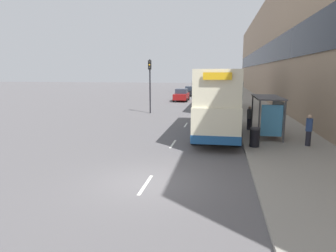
% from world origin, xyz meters
% --- Properties ---
extents(ground_plane, '(220.00, 220.00, 0.00)m').
position_xyz_m(ground_plane, '(0.00, 0.00, 0.00)').
color(ground_plane, '#5B595B').
extents(pavement, '(5.00, 93.00, 0.14)m').
position_xyz_m(pavement, '(6.50, 38.50, 0.07)').
color(pavement, gray).
rests_on(pavement, ground_plane).
extents(terrace_facade, '(3.10, 93.00, 15.05)m').
position_xyz_m(terrace_facade, '(10.49, 38.50, 7.52)').
color(terrace_facade, '#9E846B').
rests_on(terrace_facade, ground_plane).
extents(lane_mark_0, '(0.12, 2.00, 0.01)m').
position_xyz_m(lane_mark_0, '(0.00, -0.25, 0.01)').
color(lane_mark_0, silver).
rests_on(lane_mark_0, ground_plane).
extents(lane_mark_1, '(0.12, 2.00, 0.01)m').
position_xyz_m(lane_mark_1, '(0.00, 6.29, 0.01)').
color(lane_mark_1, silver).
rests_on(lane_mark_1, ground_plane).
extents(lane_mark_2, '(0.12, 2.00, 0.01)m').
position_xyz_m(lane_mark_2, '(0.00, 12.83, 0.01)').
color(lane_mark_2, silver).
rests_on(lane_mark_2, ground_plane).
extents(lane_mark_3, '(0.12, 2.00, 0.01)m').
position_xyz_m(lane_mark_3, '(0.00, 19.37, 0.01)').
color(lane_mark_3, silver).
rests_on(lane_mark_3, ground_plane).
extents(lane_mark_4, '(0.12, 2.00, 0.01)m').
position_xyz_m(lane_mark_4, '(0.00, 25.90, 0.01)').
color(lane_mark_4, silver).
rests_on(lane_mark_4, ground_plane).
extents(lane_mark_5, '(0.12, 2.00, 0.01)m').
position_xyz_m(lane_mark_5, '(0.00, 32.44, 0.01)').
color(lane_mark_5, silver).
rests_on(lane_mark_5, ground_plane).
extents(lane_mark_6, '(0.12, 2.00, 0.01)m').
position_xyz_m(lane_mark_6, '(0.00, 38.98, 0.01)').
color(lane_mark_6, silver).
rests_on(lane_mark_6, ground_plane).
extents(lane_mark_7, '(0.12, 2.00, 0.01)m').
position_xyz_m(lane_mark_7, '(0.00, 45.52, 0.01)').
color(lane_mark_7, silver).
rests_on(lane_mark_7, ground_plane).
extents(lane_mark_8, '(0.12, 2.00, 0.01)m').
position_xyz_m(lane_mark_8, '(0.00, 52.06, 0.01)').
color(lane_mark_8, silver).
rests_on(lane_mark_8, ground_plane).
extents(bus_shelter, '(1.60, 4.20, 2.48)m').
position_xyz_m(bus_shelter, '(5.77, 8.84, 1.88)').
color(bus_shelter, '#4C4C51').
rests_on(bus_shelter, ground_plane).
extents(double_decker_bus_near, '(2.85, 10.44, 4.30)m').
position_xyz_m(double_decker_bus_near, '(2.47, 9.67, 2.28)').
color(double_decker_bus_near, beige).
rests_on(double_decker_bus_near, ground_plane).
extents(double_decker_bus_ahead, '(2.85, 10.69, 4.30)m').
position_xyz_m(double_decker_bus_ahead, '(2.31, 23.85, 2.28)').
color(double_decker_bus_ahead, beige).
rests_on(double_decker_bus_ahead, ground_plane).
extents(car_0, '(1.99, 4.07, 1.69)m').
position_xyz_m(car_0, '(-2.69, 42.73, 0.84)').
color(car_0, black).
rests_on(car_0, ground_plane).
extents(car_1, '(2.08, 4.48, 1.78)m').
position_xyz_m(car_1, '(-2.93, 32.74, 0.88)').
color(car_1, maroon).
rests_on(car_1, ground_plane).
extents(pedestrian_at_shelter, '(0.34, 0.34, 1.74)m').
position_xyz_m(pedestrian_at_shelter, '(7.48, 6.63, 1.03)').
color(pedestrian_at_shelter, '#23232D').
rests_on(pedestrian_at_shelter, ground_plane).
extents(pedestrian_1, '(0.33, 0.33, 1.67)m').
position_xyz_m(pedestrian_1, '(4.69, 10.92, 0.99)').
color(pedestrian_1, '#23232D').
rests_on(pedestrian_1, ground_plane).
extents(pedestrian_2, '(0.32, 0.32, 1.61)m').
position_xyz_m(pedestrian_2, '(6.18, 9.91, 0.96)').
color(pedestrian_2, '#23232D').
rests_on(pedestrian_2, ground_plane).
extents(litter_bin, '(0.55, 0.55, 1.05)m').
position_xyz_m(litter_bin, '(4.55, 5.89, 0.67)').
color(litter_bin, black).
rests_on(litter_bin, ground_plane).
extents(traffic_light_far_kerb, '(0.30, 0.32, 5.41)m').
position_xyz_m(traffic_light_far_kerb, '(-4.40, 19.18, 3.61)').
color(traffic_light_far_kerb, black).
rests_on(traffic_light_far_kerb, ground_plane).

